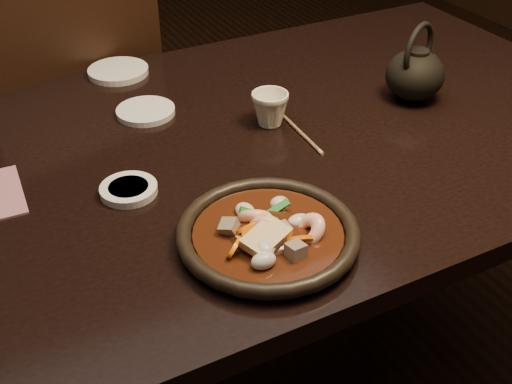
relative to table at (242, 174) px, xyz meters
name	(u,v)px	position (x,y,z in m)	size (l,w,h in m)	color
table	(242,174)	(0.00, 0.00, 0.00)	(1.60, 0.90, 0.75)	black
chair	(67,133)	(-0.22, 0.58, -0.15)	(0.55, 0.55, 0.97)	black
plate	(268,234)	(-0.10, -0.28, 0.09)	(0.27, 0.27, 0.03)	black
stirfry	(269,233)	(-0.10, -0.29, 0.10)	(0.16, 0.15, 0.06)	#331509
soy_dish	(129,190)	(-0.24, -0.07, 0.08)	(0.09, 0.09, 0.01)	silver
saucer_left	(118,71)	(-0.11, 0.38, 0.08)	(0.13, 0.13, 0.01)	silver
saucer_right	(146,111)	(-0.12, 0.18, 0.08)	(0.12, 0.12, 0.01)	silver
tea_cup	(270,108)	(0.08, 0.03, 0.11)	(0.07, 0.07, 0.07)	#F0E8CF
chopsticks	(292,124)	(0.11, 0.00, 0.08)	(0.02, 0.24, 0.01)	tan
teapot	(415,72)	(0.39, -0.02, 0.14)	(0.14, 0.12, 0.16)	black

